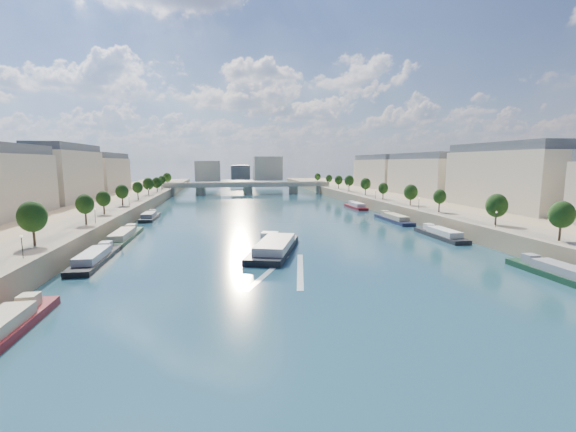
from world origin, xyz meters
name	(u,v)px	position (x,y,z in m)	size (l,w,h in m)	color
ground	(270,221)	(0.00, 100.00, 0.00)	(700.00, 700.00, 0.00)	#0B2C33
quay_left	(64,219)	(-72.00, 100.00, 2.50)	(44.00, 520.00, 5.00)	#9E8460
quay_right	(444,210)	(72.00, 100.00, 2.50)	(44.00, 520.00, 5.00)	#9E8460
pave_left	(109,210)	(-57.00, 100.00, 5.05)	(14.00, 520.00, 0.10)	gray
pave_right	(410,205)	(57.00, 100.00, 5.05)	(14.00, 520.00, 0.10)	gray
trees_left	(116,195)	(-55.00, 102.00, 10.48)	(4.80, 268.80, 8.26)	#382B1E
trees_right	(395,189)	(55.00, 110.00, 10.48)	(4.80, 268.80, 8.26)	#382B1E
lamps_left	(115,206)	(-52.50, 90.00, 7.78)	(0.36, 200.36, 4.28)	black
lamps_right	(395,197)	(52.50, 105.00, 7.78)	(0.36, 200.36, 4.28)	black
buildings_left	(36,177)	(-85.00, 112.00, 16.45)	(16.00, 226.00, 23.20)	beige
buildings_right	(458,175)	(85.00, 112.00, 16.45)	(16.00, 226.00, 23.20)	beige
skyline	(244,170)	(3.19, 319.52, 14.66)	(79.00, 42.00, 22.00)	beige
bridge	(248,187)	(0.00, 223.98, 5.08)	(112.00, 12.00, 8.15)	#C1B79E
tour_barge	(274,248)	(-5.23, 48.57, 1.14)	(17.23, 30.56, 3.99)	black
wake	(285,270)	(-5.23, 32.01, 0.02)	(15.65, 25.73, 0.04)	silver
moored_barges_left	(91,262)	(-45.50, 42.89, 0.84)	(5.00, 158.00, 3.60)	#1D2640
moored_barges_right	(442,235)	(45.50, 58.01, 0.84)	(5.00, 167.45, 3.60)	black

